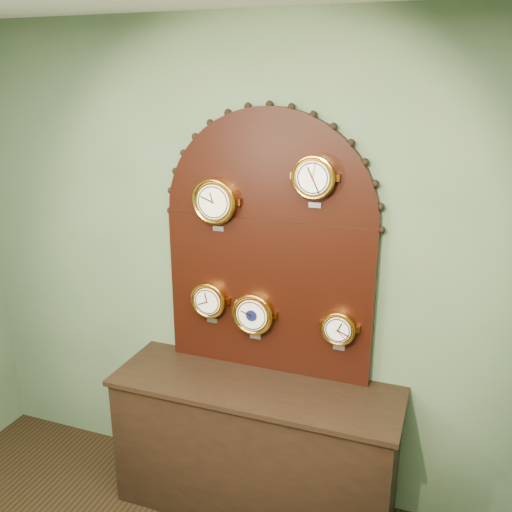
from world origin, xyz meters
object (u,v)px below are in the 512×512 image
at_px(barometer, 253,314).
at_px(display_board, 269,238).
at_px(shop_counter, 255,449).
at_px(arabic_clock, 314,177).
at_px(tide_clock, 339,328).
at_px(roman_clock, 215,201).
at_px(hygrometer, 209,300).

bearing_deg(barometer, display_board, 45.90).
xyz_separation_m(shop_counter, barometer, (-0.07, 0.15, 0.79)).
xyz_separation_m(arabic_clock, tide_clock, (0.16, 0.00, -0.81)).
relative_size(shop_counter, roman_clock, 5.24).
distance_m(roman_clock, barometer, 0.67).
bearing_deg(shop_counter, roman_clock, 151.94).
bearing_deg(hygrometer, tide_clock, 0.05).
height_order(roman_clock, hygrometer, roman_clock).
bearing_deg(barometer, hygrometer, 179.82).
bearing_deg(roman_clock, barometer, 0.03).
xyz_separation_m(display_board, hygrometer, (-0.34, -0.07, -0.39)).
distance_m(display_board, tide_clock, 0.62).
xyz_separation_m(shop_counter, hygrometer, (-0.34, 0.15, 0.83)).
height_order(shop_counter, tide_clock, tide_clock).
bearing_deg(shop_counter, display_board, 90.00).
distance_m(shop_counter, arabic_clock, 1.62).
relative_size(display_board, tide_clock, 6.30).
bearing_deg(hygrometer, display_board, 11.06).
bearing_deg(roman_clock, tide_clock, 0.13).
relative_size(shop_counter, tide_clock, 6.59).
distance_m(shop_counter, display_board, 1.25).
distance_m(display_board, arabic_clock, 0.45).
bearing_deg(display_board, barometer, -134.10).
bearing_deg(arabic_clock, shop_counter, -149.84).
bearing_deg(roman_clock, arabic_clock, 0.07).
bearing_deg(barometer, roman_clock, -179.97).
height_order(shop_counter, roman_clock, roman_clock).
xyz_separation_m(arabic_clock, barometer, (-0.33, -0.00, -0.80)).
height_order(arabic_clock, hygrometer, arabic_clock).
relative_size(shop_counter, barometer, 5.40).
height_order(display_board, hygrometer, display_board).
distance_m(roman_clock, tide_clock, 0.96).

